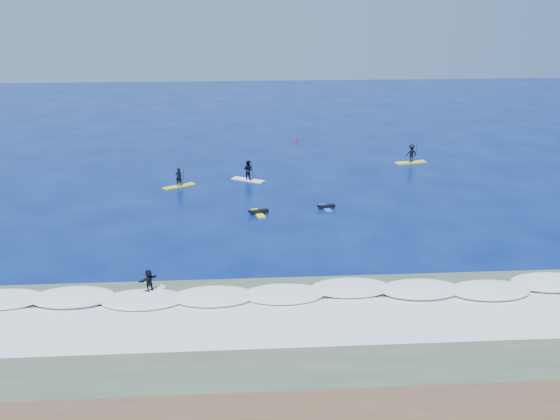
{
  "coord_description": "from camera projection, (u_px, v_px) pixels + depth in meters",
  "views": [
    {
      "loc": [
        -1.32,
        -42.09,
        16.71
      ],
      "look_at": [
        1.67,
        3.23,
        0.6
      ],
      "focal_mm": 40.0,
      "sensor_mm": 36.0,
      "label": 1
    }
  ],
  "objects": [
    {
      "name": "sup_paddler_right",
      "position": [
        411.0,
        154.0,
        63.29
      ],
      "size": [
        3.28,
        1.42,
        2.24
      ],
      "rotation": [
        0.0,
        0.0,
        0.2
      ],
      "color": "yellow",
      "rests_on": "ground"
    },
    {
      "name": "breaking_wave",
      "position": [
        266.0,
        297.0,
        35.85
      ],
      "size": [
        40.0,
        6.0,
        0.3
      ],
      "primitive_type": "cube",
      "color": "white",
      "rests_on": "ground"
    },
    {
      "name": "sup_paddler_center",
      "position": [
        248.0,
        172.0,
        57.44
      ],
      "size": [
        3.12,
        2.31,
        2.22
      ],
      "rotation": [
        0.0,
        0.0,
        -0.54
      ],
      "color": "white",
      "rests_on": "ground"
    },
    {
      "name": "prone_paddler_far",
      "position": [
        326.0,
        207.0,
        50.24
      ],
      "size": [
        1.54,
        2.01,
        0.41
      ],
      "rotation": [
        0.0,
        0.0,
        1.8
      ],
      "color": "blue",
      "rests_on": "ground"
    },
    {
      "name": "sup_paddler_left",
      "position": [
        179.0,
        180.0,
        55.64
      ],
      "size": [
        2.9,
        2.14,
        2.06
      ],
      "rotation": [
        0.0,
        0.0,
        0.54
      ],
      "color": "yellow",
      "rests_on": "ground"
    },
    {
      "name": "whitewater",
      "position": [
        269.0,
        323.0,
        33.03
      ],
      "size": [
        34.0,
        5.0,
        0.02
      ],
      "primitive_type": "cube",
      "color": "silver",
      "rests_on": "ground"
    },
    {
      "name": "prone_paddler_near",
      "position": [
        258.0,
        212.0,
        49.04
      ],
      "size": [
        1.66,
        2.18,
        0.44
      ],
      "rotation": [
        0.0,
        0.0,
        1.85
      ],
      "color": "#F9FF1B",
      "rests_on": "ground"
    },
    {
      "name": "ground",
      "position": [
        260.0,
        233.0,
        45.25
      ],
      "size": [
        160.0,
        160.0,
        0.0
      ],
      "primitive_type": "plane",
      "color": "#04114C",
      "rests_on": "ground"
    },
    {
      "name": "marker_buoy",
      "position": [
        296.0,
        140.0,
        71.94
      ],
      "size": [
        0.25,
        0.25,
        0.59
      ],
      "rotation": [
        0.0,
        0.0,
        0.18
      ],
      "color": "red",
      "rests_on": "ground"
    },
    {
      "name": "shallow_water",
      "position": [
        270.0,
        333.0,
        32.08
      ],
      "size": [
        90.0,
        13.0,
        0.01
      ],
      "primitive_type": "cube",
      "color": "#394E3C",
      "rests_on": "ground"
    },
    {
      "name": "wave_surfer",
      "position": [
        149.0,
        282.0,
        35.85
      ],
      "size": [
        1.82,
        1.74,
        1.43
      ],
      "rotation": [
        0.0,
        0.0,
        0.74
      ],
      "color": "silver",
      "rests_on": "breaking_wave"
    }
  ]
}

